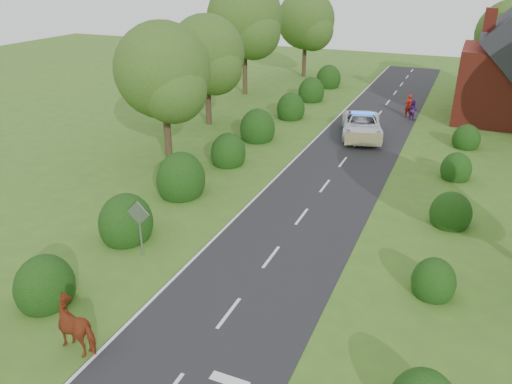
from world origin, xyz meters
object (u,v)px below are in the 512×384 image
at_px(pedestrian_purple, 413,110).
at_px(police_van, 362,125).
at_px(road_sign, 139,221).
at_px(pedestrian_red, 408,106).
at_px(cow, 80,327).

bearing_deg(pedestrian_purple, police_van, 99.34).
xyz_separation_m(road_sign, pedestrian_purple, (7.63, 25.37, -0.87)).
distance_m(road_sign, pedestrian_purple, 26.51).
xyz_separation_m(road_sign, pedestrian_red, (7.21, 26.00, -0.74)).
bearing_deg(pedestrian_red, road_sign, 40.26).
height_order(road_sign, police_van, road_sign).
xyz_separation_m(road_sign, police_van, (4.89, 19.54, -0.84)).
bearing_deg(pedestrian_red, police_van, 35.96).
relative_size(road_sign, cow, 1.27).
distance_m(police_van, pedestrian_red, 6.86).
bearing_deg(road_sign, pedestrian_purple, 73.25).
height_order(road_sign, pedestrian_purple, road_sign).
xyz_separation_m(police_van, pedestrian_red, (2.32, 6.46, 0.10)).
bearing_deg(road_sign, police_van, 75.96).
distance_m(road_sign, pedestrian_red, 26.99).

